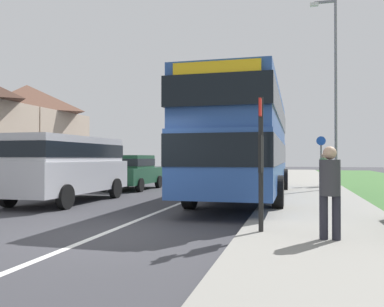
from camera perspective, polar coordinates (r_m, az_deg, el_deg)
ground_plane at (r=8.19m, az=-12.33°, el=-11.01°), size 120.00×120.00×0.00m
lane_marking_centre at (r=15.69m, az=0.98°, el=-5.99°), size 0.14×60.00×0.01m
pavement_near_side at (r=13.28m, az=16.93°, el=-6.71°), size 3.20×68.00×0.12m
double_decker_bus at (r=14.47m, az=7.57°, el=2.03°), size 2.80×11.20×3.70m
parked_van_silver at (r=14.01m, az=-17.19°, el=-1.33°), size 2.11×5.36×2.17m
parked_car_dark_green at (r=18.93m, az=-8.51°, el=-2.41°), size 1.93×3.97×1.59m
pedestrian_at_stop at (r=7.10m, az=18.90°, el=-4.65°), size 0.34×0.34×1.67m
pedestrian_walking_away at (r=19.95m, az=18.08°, el=-2.01°), size 0.34×0.34×1.67m
bus_stop_sign at (r=7.56m, az=9.71°, el=-0.14°), size 0.09×0.52×2.60m
cycle_route_sign at (r=20.55m, az=17.78°, el=-0.71°), size 0.44×0.08×2.52m
street_lamp_mid at (r=19.11m, az=19.36°, el=9.41°), size 1.14×0.20×8.46m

